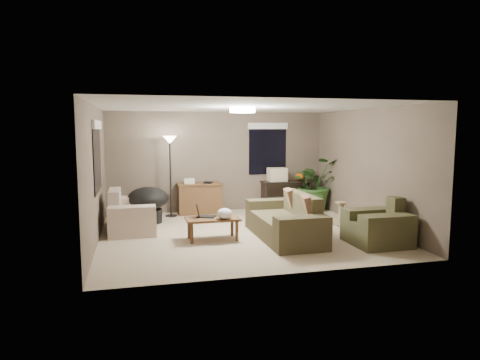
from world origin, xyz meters
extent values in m
plane|color=#BCAB8B|center=(0.00, 0.00, 0.00)|extent=(5.50, 5.50, 0.00)
plane|color=white|center=(0.00, 0.00, 2.50)|extent=(5.50, 5.50, 0.00)
plane|color=#6C5D50|center=(0.00, 2.50, 1.25)|extent=(5.50, 0.00, 5.50)
plane|color=#6C5D50|center=(0.00, -2.50, 1.25)|extent=(5.50, 0.00, 5.50)
plane|color=#6C5D50|center=(-2.75, 0.00, 1.25)|extent=(0.00, 5.00, 5.00)
plane|color=#6C5D50|center=(2.75, 0.00, 1.25)|extent=(0.00, 5.00, 5.00)
cube|color=#4D472E|center=(0.68, -0.55, 0.21)|extent=(0.95, 1.48, 0.42)
cube|color=#4C462D|center=(1.04, -0.55, 0.64)|extent=(0.22, 1.48, 0.43)
cube|color=#46412A|center=(0.68, -1.47, 0.30)|extent=(0.95, 0.36, 0.60)
cube|color=#46412A|center=(0.68, 0.37, 0.30)|extent=(0.95, 0.36, 0.60)
cube|color=#8C7251|center=(0.98, -1.00, 0.65)|extent=(0.33, 0.49, 0.47)
cube|color=#8C7251|center=(0.98, -0.10, 0.65)|extent=(0.30, 0.48, 0.47)
cube|color=beige|center=(-2.13, 0.83, 0.21)|extent=(0.90, 0.88, 0.42)
cube|color=beige|center=(-2.47, 0.83, 0.64)|extent=(0.22, 0.88, 0.43)
cube|color=beige|center=(-2.13, 0.21, 0.30)|extent=(0.90, 0.36, 0.60)
cube|color=beige|center=(-2.13, 1.45, 0.30)|extent=(0.90, 0.36, 0.60)
cube|color=#4A492C|center=(2.16, -1.37, 0.21)|extent=(0.95, 0.28, 0.42)
cube|color=#47472B|center=(2.52, -1.37, 0.64)|extent=(0.22, 0.28, 0.43)
cube|color=brown|center=(2.16, -1.69, 0.30)|extent=(0.95, 0.36, 0.60)
cube|color=#4B4A2D|center=(2.16, -1.05, 0.30)|extent=(0.95, 0.36, 0.60)
cube|color=brown|center=(-0.67, -0.35, 0.40)|extent=(1.00, 0.55, 0.04)
cylinder|color=brown|center=(-1.09, -0.55, 0.19)|extent=(0.06, 0.06, 0.38)
cylinder|color=brown|center=(-0.25, -0.55, 0.19)|extent=(0.06, 0.06, 0.38)
cylinder|color=brown|center=(-1.09, -0.15, 0.19)|extent=(0.06, 0.06, 0.38)
cylinder|color=brown|center=(-0.25, -0.15, 0.19)|extent=(0.06, 0.06, 0.38)
cube|color=black|center=(-0.77, -0.25, 0.43)|extent=(0.40, 0.35, 0.02)
cube|color=black|center=(-0.93, -0.25, 0.55)|extent=(0.09, 0.24, 0.22)
ellipsoid|color=white|center=(-0.47, -0.50, 0.52)|extent=(0.34, 0.32, 0.20)
cube|color=brown|center=(-0.52, 2.21, 0.35)|extent=(1.05, 0.45, 0.71)
cube|color=brown|center=(-0.52, 2.21, 0.73)|extent=(1.10, 0.50, 0.04)
cube|color=silver|center=(-0.77, 2.21, 0.81)|extent=(0.27, 0.23, 0.12)
cube|color=black|center=(-0.32, 2.16, 0.77)|extent=(0.25, 0.27, 0.04)
cube|color=black|center=(1.71, 2.15, 0.73)|extent=(1.30, 0.40, 0.04)
cube|color=black|center=(1.11, 2.15, 0.35)|extent=(0.05, 0.38, 0.71)
cube|color=black|center=(2.31, 2.15, 0.35)|extent=(0.05, 0.38, 0.71)
cube|color=black|center=(1.71, 2.15, 0.15)|extent=(1.25, 0.36, 0.03)
ellipsoid|color=orange|center=(2.06, 2.15, 0.84)|extent=(0.23, 0.23, 0.18)
cube|color=beige|center=(1.46, 2.15, 0.92)|extent=(0.45, 0.34, 0.34)
cylinder|color=black|center=(-1.79, 1.45, 0.15)|extent=(0.60, 0.60, 0.30)
ellipsoid|color=black|center=(-1.79, 1.45, 0.55)|extent=(0.91, 0.91, 0.50)
cylinder|color=black|center=(-1.24, 2.03, 0.01)|extent=(0.28, 0.28, 0.02)
cylinder|color=black|center=(-1.24, 2.03, 0.90)|extent=(0.04, 0.04, 1.78)
cone|color=white|center=(-1.24, 2.03, 1.82)|extent=(0.32, 0.32, 0.18)
cylinder|color=white|center=(0.00, 0.00, 2.44)|extent=(0.50, 0.50, 0.10)
imported|color=#2D5923|center=(2.40, 1.92, 0.53)|extent=(1.23, 1.37, 1.07)
cube|color=tan|center=(2.27, 0.23, 0.01)|extent=(0.32, 0.32, 0.03)
cylinder|color=tan|center=(2.27, 0.23, 0.25)|extent=(0.12, 0.12, 0.44)
cube|color=tan|center=(2.27, 0.23, 0.48)|extent=(0.22, 0.22, 0.03)
cube|color=black|center=(-2.73, 0.30, 1.55)|extent=(0.01, 1.50, 1.30)
cube|color=white|center=(-2.71, 0.30, 2.15)|extent=(0.05, 1.56, 0.16)
cube|color=black|center=(1.30, 2.48, 1.55)|extent=(1.00, 0.01, 1.30)
cube|color=white|center=(1.30, 2.46, 2.15)|extent=(1.06, 0.05, 0.16)
camera|label=1|loc=(-2.05, -8.11, 2.08)|focal=32.00mm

